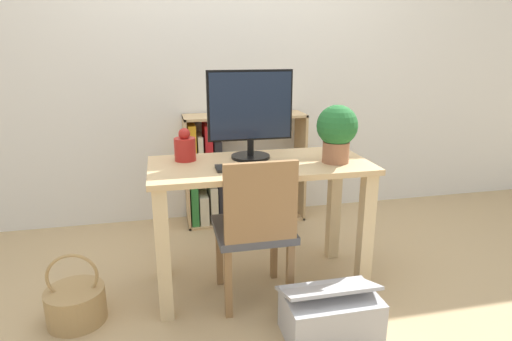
# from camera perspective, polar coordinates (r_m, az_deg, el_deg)

# --- Properties ---
(ground_plane) EXTENTS (10.00, 10.00, 0.00)m
(ground_plane) POSITION_cam_1_polar(r_m,az_deg,el_deg) (2.60, 0.50, -14.70)
(ground_plane) COLOR tan
(wall_back) EXTENTS (8.00, 0.05, 2.60)m
(wall_back) POSITION_cam_1_polar(r_m,az_deg,el_deg) (3.33, -4.02, 15.67)
(wall_back) COLOR silver
(wall_back) RESTS_ON ground_plane
(desk) EXTENTS (1.19, 0.55, 0.73)m
(desk) POSITION_cam_1_polar(r_m,az_deg,el_deg) (2.36, 0.53, -2.84)
(desk) COLOR tan
(desk) RESTS_ON ground_plane
(monitor) EXTENTS (0.47, 0.22, 0.48)m
(monitor) POSITION_cam_1_polar(r_m,az_deg,el_deg) (2.35, -0.77, 7.99)
(monitor) COLOR black
(monitor) RESTS_ON desk
(keyboard) EXTENTS (0.37, 0.11, 0.02)m
(keyboard) POSITION_cam_1_polar(r_m,az_deg,el_deg) (2.20, -0.62, 0.52)
(keyboard) COLOR black
(keyboard) RESTS_ON desk
(vase) EXTENTS (0.12, 0.12, 0.18)m
(vase) POSITION_cam_1_polar(r_m,az_deg,el_deg) (2.37, -9.46, 3.08)
(vase) COLOR #B2231E
(vase) RESTS_ON desk
(potted_plant) EXTENTS (0.22, 0.22, 0.31)m
(potted_plant) POSITION_cam_1_polar(r_m,az_deg,el_deg) (2.32, 10.74, 5.28)
(potted_plant) COLOR #9E6647
(potted_plant) RESTS_ON desk
(chair) EXTENTS (0.40, 0.40, 0.82)m
(chair) POSITION_cam_1_polar(r_m,az_deg,el_deg) (2.22, -0.08, -7.48)
(chair) COLOR #4C4C51
(chair) RESTS_ON ground_plane
(bookshelf) EXTENTS (0.92, 0.28, 0.84)m
(bookshelf) POSITION_cam_1_polar(r_m,az_deg,el_deg) (3.29, -4.52, -0.40)
(bookshelf) COLOR tan
(bookshelf) RESTS_ON ground_plane
(basket) EXTENTS (0.29, 0.29, 0.37)m
(basket) POSITION_cam_1_polar(r_m,az_deg,el_deg) (2.42, -22.90, -15.99)
(basket) COLOR tan
(basket) RESTS_ON ground_plane
(storage_box) EXTENTS (0.45, 0.33, 0.28)m
(storage_box) POSITION_cam_1_polar(r_m,az_deg,el_deg) (2.17, 9.86, -18.32)
(storage_box) COLOR #B2B2B7
(storage_box) RESTS_ON ground_plane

